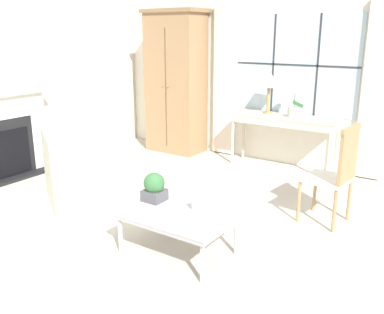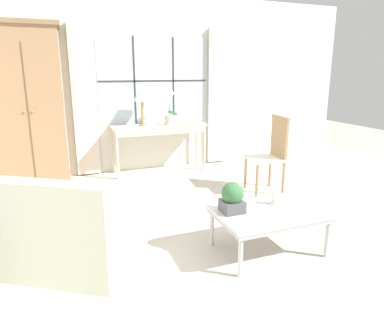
# 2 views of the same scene
# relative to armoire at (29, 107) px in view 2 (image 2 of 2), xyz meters

# --- Properties ---
(ground_plane) EXTENTS (14.00, 14.00, 0.00)m
(ground_plane) POSITION_rel_armoire_xyz_m (1.86, -2.69, -1.13)
(ground_plane) COLOR #BCB2A3
(wall_back_windowed) EXTENTS (7.20, 0.14, 2.80)m
(wall_back_windowed) POSITION_rel_armoire_xyz_m (1.86, 0.33, 0.26)
(wall_back_windowed) COLOR silver
(wall_back_windowed) RESTS_ON ground_plane
(armoire) EXTENTS (0.97, 0.58, 2.24)m
(armoire) POSITION_rel_armoire_xyz_m (0.00, 0.00, 0.00)
(armoire) COLOR #93704C
(armoire) RESTS_ON ground_plane
(console_table) EXTENTS (1.51, 0.43, 0.78)m
(console_table) POSITION_rel_armoire_xyz_m (1.85, 0.04, -0.44)
(console_table) COLOR beige
(console_table) RESTS_ON ground_plane
(table_lamp) EXTENTS (0.28, 0.28, 0.60)m
(table_lamp) POSITION_rel_armoire_xyz_m (1.59, 0.05, 0.12)
(table_lamp) COLOR #9E7F47
(table_lamp) RESTS_ON console_table
(potted_orchid) EXTENTS (0.21, 0.17, 0.54)m
(potted_orchid) POSITION_rel_armoire_xyz_m (2.01, -0.02, -0.15)
(potted_orchid) COLOR #BCB7AD
(potted_orchid) RESTS_ON console_table
(armchair_upholstered) EXTENTS (1.22, 1.18, 0.83)m
(armchair_upholstered) POSITION_rel_armoire_xyz_m (0.43, -2.43, -0.84)
(armchair_upholstered) COLOR beige
(armchair_upholstered) RESTS_ON ground_plane
(side_chair_wooden) EXTENTS (0.48, 0.48, 1.04)m
(side_chair_wooden) POSITION_rel_armoire_xyz_m (3.02, -1.41, -0.55)
(side_chair_wooden) COLOR white
(side_chair_wooden) RESTS_ON ground_plane
(coffee_table) EXTENTS (0.97, 0.65, 0.40)m
(coffee_table) POSITION_rel_armoire_xyz_m (2.07, -2.81, -0.77)
(coffee_table) COLOR #BCBCC1
(coffee_table) RESTS_ON ground_plane
(potted_plant_small) EXTENTS (0.20, 0.20, 0.27)m
(potted_plant_small) POSITION_rel_armoire_xyz_m (1.74, -2.72, -0.59)
(potted_plant_small) COLOR #4C4C51
(potted_plant_small) RESTS_ON coffee_table
(pillar_candle) EXTENTS (0.11, 0.11, 0.14)m
(pillar_candle) POSITION_rel_armoire_xyz_m (2.20, -2.71, -0.67)
(pillar_candle) COLOR silver
(pillar_candle) RESTS_ON coffee_table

